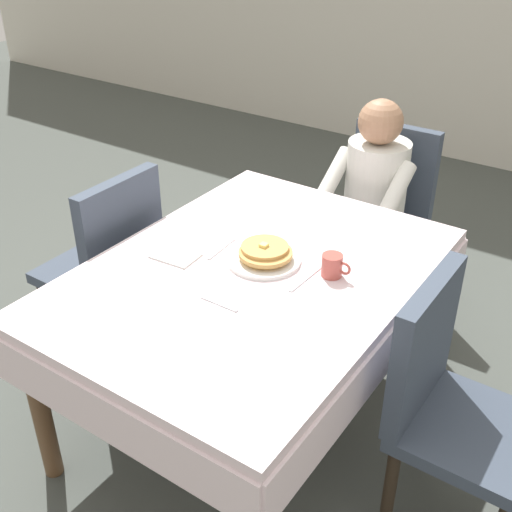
% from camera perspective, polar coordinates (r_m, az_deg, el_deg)
% --- Properties ---
extents(ground_plane, '(14.00, 14.00, 0.00)m').
position_cam_1_polar(ground_plane, '(2.81, -0.31, -14.18)').
color(ground_plane, '#474C47').
extents(dining_table_main, '(1.12, 1.52, 0.74)m').
position_cam_1_polar(dining_table_main, '(2.39, -0.36, -3.09)').
color(dining_table_main, silver).
rests_on(dining_table_main, ground).
extents(chair_diner, '(0.44, 0.45, 0.93)m').
position_cam_1_polar(chair_diner, '(3.35, 11.26, 4.43)').
color(chair_diner, '#384251').
rests_on(chair_diner, ground).
extents(diner_person, '(0.40, 0.43, 1.12)m').
position_cam_1_polar(diner_person, '(3.16, 10.33, 5.67)').
color(diner_person, silver).
rests_on(diner_person, ground).
extents(chair_right_side, '(0.45, 0.44, 0.93)m').
position_cam_1_polar(chair_right_side, '(2.21, 16.63, -11.88)').
color(chair_right_side, '#384251').
rests_on(chair_right_side, ground).
extents(chair_left_side, '(0.45, 0.44, 0.93)m').
position_cam_1_polar(chair_left_side, '(2.90, -12.96, -0.19)').
color(chair_left_side, '#384251').
rests_on(chair_left_side, ground).
extents(plate_breakfast, '(0.28, 0.28, 0.02)m').
position_cam_1_polar(plate_breakfast, '(2.39, 0.78, -0.33)').
color(plate_breakfast, white).
rests_on(plate_breakfast, dining_table_main).
extents(breakfast_stack, '(0.21, 0.20, 0.06)m').
position_cam_1_polar(breakfast_stack, '(2.38, 0.81, 0.35)').
color(breakfast_stack, tan).
rests_on(breakfast_stack, plate_breakfast).
extents(cup_coffee, '(0.11, 0.08, 0.08)m').
position_cam_1_polar(cup_coffee, '(2.31, 6.85, -0.86)').
color(cup_coffee, '#B24C42').
rests_on(cup_coffee, dining_table_main).
extents(fork_left_of_plate, '(0.03, 0.18, 0.00)m').
position_cam_1_polar(fork_left_of_plate, '(2.48, -3.14, 0.65)').
color(fork_left_of_plate, silver).
rests_on(fork_left_of_plate, dining_table_main).
extents(knife_right_of_plate, '(0.02, 0.20, 0.00)m').
position_cam_1_polar(knife_right_of_plate, '(2.30, 4.44, -2.05)').
color(knife_right_of_plate, silver).
rests_on(knife_right_of_plate, dining_table_main).
extents(spoon_near_edge, '(0.15, 0.01, 0.00)m').
position_cam_1_polar(spoon_near_edge, '(2.16, -3.30, -4.28)').
color(spoon_near_edge, silver).
rests_on(spoon_near_edge, dining_table_main).
extents(napkin_folded, '(0.18, 0.13, 0.01)m').
position_cam_1_polar(napkin_folded, '(2.44, -7.22, 0.04)').
color(napkin_folded, white).
rests_on(napkin_folded, dining_table_main).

